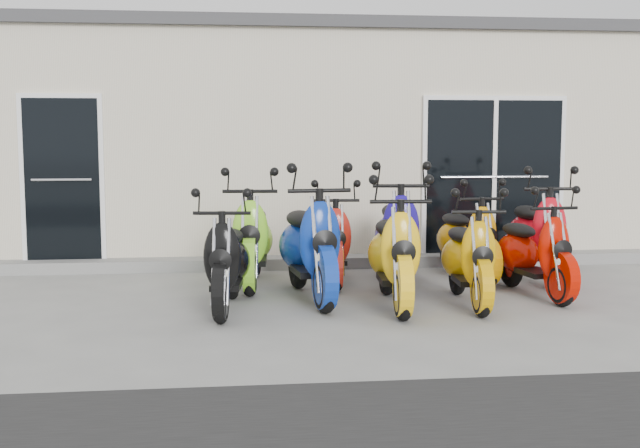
# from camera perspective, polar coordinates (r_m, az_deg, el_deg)

# --- Properties ---
(ground) EXTENTS (80.00, 80.00, 0.00)m
(ground) POSITION_cam_1_polar(r_m,az_deg,el_deg) (8.83, 0.45, -5.28)
(ground) COLOR gray
(ground) RESTS_ON ground
(building) EXTENTS (14.00, 6.00, 3.20)m
(building) POSITION_cam_1_polar(r_m,az_deg,el_deg) (13.82, -2.19, 5.64)
(building) COLOR beige
(building) RESTS_ON ground
(roof_cap) EXTENTS (14.20, 6.20, 0.16)m
(roof_cap) POSITION_cam_1_polar(r_m,az_deg,el_deg) (13.90, -2.22, 12.58)
(roof_cap) COLOR #3F3F42
(roof_cap) RESTS_ON building
(front_step) EXTENTS (14.00, 0.40, 0.15)m
(front_step) POSITION_cam_1_polar(r_m,az_deg,el_deg) (10.79, -0.86, -2.72)
(front_step) COLOR gray
(front_step) RESTS_ON ground
(door_left) EXTENTS (1.07, 0.08, 2.22)m
(door_left) POSITION_cam_1_polar(r_m,az_deg,el_deg) (10.97, -17.86, 3.35)
(door_left) COLOR black
(door_left) RESTS_ON front_step
(door_right) EXTENTS (2.02, 0.08, 2.22)m
(door_right) POSITION_cam_1_polar(r_m,az_deg,el_deg) (11.36, 12.23, 3.61)
(door_right) COLOR black
(door_right) RESTS_ON front_step
(scooter_front_black) EXTENTS (0.81, 1.79, 1.28)m
(scooter_front_black) POSITION_cam_1_polar(r_m,az_deg,el_deg) (8.17, -6.65, -1.71)
(scooter_front_black) COLOR black
(scooter_front_black) RESTS_ON ground
(scooter_front_blue) EXTENTS (0.97, 2.11, 1.51)m
(scooter_front_blue) POSITION_cam_1_polar(r_m,az_deg,el_deg) (8.62, -0.74, -0.48)
(scooter_front_blue) COLOR #0D309B
(scooter_front_blue) RESTS_ON ground
(scooter_front_orange_a) EXTENTS (0.83, 1.95, 1.40)m
(scooter_front_orange_a) POSITION_cam_1_polar(r_m,az_deg,el_deg) (8.31, 5.31, -1.13)
(scooter_front_orange_a) COLOR yellow
(scooter_front_orange_a) RESTS_ON ground
(scooter_front_orange_b) EXTENTS (0.74, 1.75, 1.26)m
(scooter_front_orange_b) POSITION_cam_1_polar(r_m,az_deg,el_deg) (8.51, 10.55, -1.51)
(scooter_front_orange_b) COLOR #D69705
(scooter_front_orange_b) RESTS_ON ground
(scooter_front_red) EXTENTS (0.83, 1.76, 1.25)m
(scooter_front_red) POSITION_cam_1_polar(r_m,az_deg,el_deg) (9.14, 15.02, -1.11)
(scooter_front_red) COLOR #B90E00
(scooter_front_red) RESTS_ON ground
(scooter_back_green) EXTENTS (0.85, 1.98, 1.43)m
(scooter_back_green) POSITION_cam_1_polar(r_m,az_deg,el_deg) (9.48, -4.84, -0.12)
(scooter_back_green) COLOR #89E227
(scooter_back_green) RESTS_ON ground
(scooter_back_red) EXTENTS (0.75, 1.76, 1.27)m
(scooter_back_red) POSITION_cam_1_polar(r_m,az_deg,el_deg) (9.67, 0.97, -0.43)
(scooter_back_red) COLOR #AF1E13
(scooter_back_red) RESTS_ON ground
(scooter_back_blue) EXTENTS (0.98, 2.09, 1.49)m
(scooter_back_blue) POSITION_cam_1_polar(r_m,az_deg,el_deg) (9.64, 5.50, 0.17)
(scooter_back_blue) COLOR #1A0D85
(scooter_back_blue) RESTS_ON ground
(scooter_back_yellow) EXTENTS (0.83, 1.79, 1.27)m
(scooter_back_yellow) POSITION_cam_1_polar(r_m,az_deg,el_deg) (10.02, 10.46, -0.29)
(scooter_back_yellow) COLOR orange
(scooter_back_yellow) RESTS_ON ground
(scooter_back_extra) EXTENTS (0.85, 1.98, 1.43)m
(scooter_back_extra) POSITION_cam_1_polar(r_m,az_deg,el_deg) (10.20, 15.21, 0.14)
(scooter_back_extra) COLOR red
(scooter_back_extra) RESTS_ON ground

